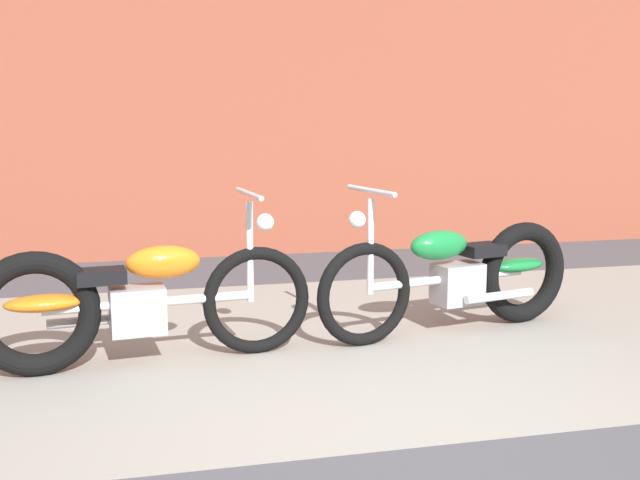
% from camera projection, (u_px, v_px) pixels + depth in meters
% --- Properties ---
extents(ground_plane, '(80.00, 80.00, 0.00)m').
position_uv_depth(ground_plane, '(417.00, 448.00, 3.52)').
color(ground_plane, '#47474C').
extents(sidewalk_slab, '(36.00, 3.50, 0.01)m').
position_uv_depth(sidewalk_slab, '(324.00, 339.00, 5.20)').
color(sidewalk_slab, gray).
rests_on(sidewalk_slab, ground).
extents(motorcycle_orange, '(2.01, 0.58, 1.03)m').
position_uv_depth(motorcycle_orange, '(124.00, 302.00, 4.59)').
color(motorcycle_orange, black).
rests_on(motorcycle_orange, ground).
extents(motorcycle_green, '(1.98, 0.70, 1.03)m').
position_uv_depth(motorcycle_green, '(467.00, 274.00, 5.36)').
color(motorcycle_green, black).
rests_on(motorcycle_green, ground).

